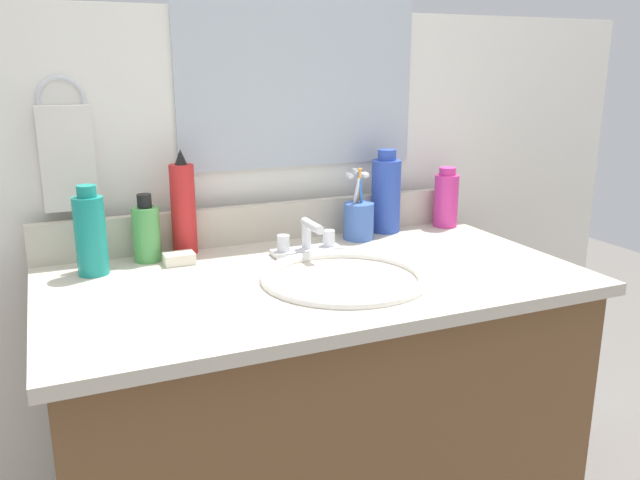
# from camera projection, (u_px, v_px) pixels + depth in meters

# --- Properties ---
(vanity_cabinet) EXTENTS (1.03, 0.55, 0.74)m
(vanity_cabinet) POSITION_uv_depth(u_px,v_px,m) (315.00, 444.00, 1.41)
(vanity_cabinet) COLOR brown
(vanity_cabinet) RESTS_ON ground_plane
(countertop) EXTENTS (1.07, 0.59, 0.02)m
(countertop) POSITION_uv_depth(u_px,v_px,m) (314.00, 279.00, 1.31)
(countertop) COLOR beige
(countertop) RESTS_ON vanity_cabinet
(backsplash) EXTENTS (1.07, 0.02, 0.09)m
(backsplash) POSITION_uv_depth(u_px,v_px,m) (268.00, 222.00, 1.55)
(backsplash) COLOR beige
(backsplash) RESTS_ON countertop
(back_wall) EXTENTS (2.17, 0.04, 1.30)m
(back_wall) POSITION_uv_depth(u_px,v_px,m) (262.00, 277.00, 1.65)
(back_wall) COLOR white
(back_wall) RESTS_ON ground_plane
(mirror_panel) EXTENTS (0.60, 0.01, 0.56)m
(mirror_panel) POSITION_uv_depth(u_px,v_px,m) (299.00, 47.00, 1.52)
(mirror_panel) COLOR #B2BCC6
(towel_ring) EXTENTS (0.10, 0.01, 0.10)m
(towel_ring) POSITION_uv_depth(u_px,v_px,m) (61.00, 100.00, 1.34)
(towel_ring) COLOR silver
(hand_towel) EXTENTS (0.11, 0.04, 0.22)m
(hand_towel) POSITION_uv_depth(u_px,v_px,m) (67.00, 158.00, 1.36)
(hand_towel) COLOR silver
(sink_basin) EXTENTS (0.34, 0.34, 0.11)m
(sink_basin) POSITION_uv_depth(u_px,v_px,m) (345.00, 294.00, 1.28)
(sink_basin) COLOR white
(sink_basin) RESTS_ON countertop
(faucet) EXTENTS (0.16, 0.10, 0.08)m
(faucet) POSITION_uv_depth(u_px,v_px,m) (307.00, 242.00, 1.44)
(faucet) COLOR silver
(faucet) RESTS_ON countertop
(bottle_mouthwash_teal) EXTENTS (0.06, 0.06, 0.18)m
(bottle_mouthwash_teal) POSITION_uv_depth(u_px,v_px,m) (90.00, 234.00, 1.29)
(bottle_mouthwash_teal) COLOR teal
(bottle_mouthwash_teal) RESTS_ON countertop
(bottle_toner_green) EXTENTS (0.06, 0.06, 0.15)m
(bottle_toner_green) POSITION_uv_depth(u_px,v_px,m) (147.00, 232.00, 1.38)
(bottle_toner_green) COLOR #4C9E4C
(bottle_toner_green) RESTS_ON countertop
(bottle_shampoo_blue) EXTENTS (0.07, 0.07, 0.21)m
(bottle_shampoo_blue) POSITION_uv_depth(u_px,v_px,m) (386.00, 194.00, 1.62)
(bottle_shampoo_blue) COLOR #2D4CB2
(bottle_shampoo_blue) RESTS_ON countertop
(bottle_soap_pink) EXTENTS (0.06, 0.06, 0.16)m
(bottle_soap_pink) POSITION_uv_depth(u_px,v_px,m) (446.00, 199.00, 1.68)
(bottle_soap_pink) COLOR #D8338C
(bottle_soap_pink) RESTS_ON countertop
(bottle_spray_red) EXTENTS (0.05, 0.05, 0.23)m
(bottle_spray_red) POSITION_uv_depth(u_px,v_px,m) (183.00, 207.00, 1.43)
(bottle_spray_red) COLOR red
(bottle_spray_red) RESTS_ON countertop
(cup_blue_plastic) EXTENTS (0.07, 0.08, 0.17)m
(cup_blue_plastic) POSITION_uv_depth(u_px,v_px,m) (358.00, 219.00, 1.56)
(cup_blue_plastic) COLOR #3F66B7
(cup_blue_plastic) RESTS_ON countertop
(soap_bar) EXTENTS (0.06, 0.04, 0.02)m
(soap_bar) POSITION_uv_depth(u_px,v_px,m) (179.00, 259.00, 1.37)
(soap_bar) COLOR white
(soap_bar) RESTS_ON countertop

